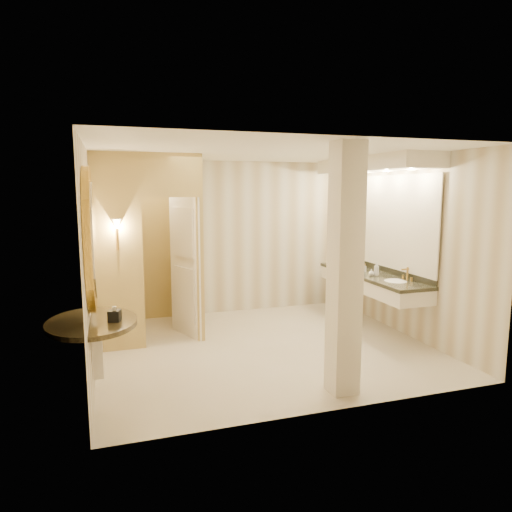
% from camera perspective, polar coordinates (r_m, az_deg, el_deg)
% --- Properties ---
extents(floor, '(4.50, 4.50, 0.00)m').
position_cam_1_polar(floor, '(6.59, 1.05, -11.24)').
color(floor, beige).
rests_on(floor, ground).
extents(ceiling, '(4.50, 4.50, 0.00)m').
position_cam_1_polar(ceiling, '(6.23, 1.12, 12.87)').
color(ceiling, white).
rests_on(ceiling, wall_back).
extents(wall_back, '(4.50, 0.02, 2.70)m').
position_cam_1_polar(wall_back, '(8.17, -3.44, 2.29)').
color(wall_back, beige).
rests_on(wall_back, floor).
extents(wall_front, '(4.50, 0.02, 2.70)m').
position_cam_1_polar(wall_front, '(4.45, 9.43, -2.88)').
color(wall_front, beige).
rests_on(wall_front, floor).
extents(wall_left, '(0.02, 4.00, 2.70)m').
position_cam_1_polar(wall_left, '(5.94, -19.91, -0.46)').
color(wall_left, beige).
rests_on(wall_left, floor).
extents(wall_right, '(0.02, 4.00, 2.70)m').
position_cam_1_polar(wall_right, '(7.30, 18.04, 1.18)').
color(wall_right, beige).
rests_on(wall_right, floor).
extents(toilet_closet, '(1.50, 1.55, 2.70)m').
position_cam_1_polar(toilet_closet, '(6.95, -10.33, 1.41)').
color(toilet_closet, '#DEC674').
rests_on(toilet_closet, floor).
extents(wall_sconce, '(0.14, 0.14, 0.42)m').
position_cam_1_polar(wall_sconce, '(6.33, -17.00, 3.66)').
color(wall_sconce, '#B88D3B').
rests_on(wall_sconce, toilet_closet).
extents(vanity, '(0.75, 2.58, 2.09)m').
position_cam_1_polar(vanity, '(7.46, 14.65, 3.61)').
color(vanity, white).
rests_on(vanity, floor).
extents(console_shelf, '(1.13, 1.13, 2.02)m').
position_cam_1_polar(console_shelf, '(4.91, -19.91, -2.20)').
color(console_shelf, black).
rests_on(console_shelf, floor).
extents(pillar, '(0.29, 0.29, 2.70)m').
position_cam_1_polar(pillar, '(4.94, 11.05, -1.81)').
color(pillar, white).
rests_on(pillar, floor).
extents(tissue_box, '(0.14, 0.14, 0.11)m').
position_cam_1_polar(tissue_box, '(4.89, -17.26, -7.14)').
color(tissue_box, black).
rests_on(tissue_box, console_shelf).
extents(toilet, '(0.50, 0.71, 0.67)m').
position_cam_1_polar(toilet, '(7.70, -16.88, -6.13)').
color(toilet, white).
rests_on(toilet, floor).
extents(soap_bottle_a, '(0.08, 0.08, 0.14)m').
position_cam_1_polar(soap_bottle_a, '(7.63, 13.36, -1.42)').
color(soap_bottle_a, beige).
rests_on(soap_bottle_a, vanity).
extents(soap_bottle_b, '(0.11, 0.11, 0.11)m').
position_cam_1_polar(soap_bottle_b, '(7.30, 14.22, -2.01)').
color(soap_bottle_b, silver).
rests_on(soap_bottle_b, vanity).
extents(soap_bottle_c, '(0.09, 0.09, 0.22)m').
position_cam_1_polar(soap_bottle_c, '(7.32, 14.82, -1.58)').
color(soap_bottle_c, '#C6B28C').
rests_on(soap_bottle_c, vanity).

